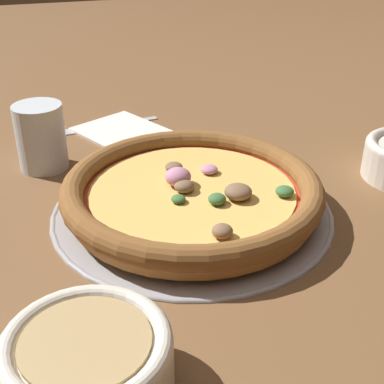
{
  "coord_description": "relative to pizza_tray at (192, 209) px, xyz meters",
  "views": [
    {
      "loc": [
        -0.52,
        0.16,
        0.33
      ],
      "look_at": [
        0.0,
        0.0,
        0.03
      ],
      "focal_mm": 50.0,
      "sensor_mm": 36.0,
      "label": 1
    }
  ],
  "objects": [
    {
      "name": "ground_plane",
      "position": [
        0.0,
        0.0,
        -0.0
      ],
      "size": [
        3.0,
        3.0,
        0.0
      ],
      "primitive_type": "plane",
      "color": "brown"
    },
    {
      "name": "pizza_tray",
      "position": [
        0.0,
        0.0,
        0.0
      ],
      "size": [
        0.33,
        0.33,
        0.01
      ],
      "color": "#9E9EA3",
      "rests_on": "ground_plane"
    },
    {
      "name": "pizza",
      "position": [
        -0.0,
        -0.0,
        0.02
      ],
      "size": [
        0.3,
        0.3,
        0.04
      ],
      "color": "#BC7F42",
      "rests_on": "pizza_tray"
    },
    {
      "name": "bowl_near",
      "position": [
        -0.23,
        0.15,
        0.03
      ],
      "size": [
        0.13,
        0.13,
        0.05
      ],
      "color": "silver",
      "rests_on": "ground_plane"
    },
    {
      "name": "drinking_cup",
      "position": [
        0.17,
        0.16,
        0.04
      ],
      "size": [
        0.07,
        0.07,
        0.09
      ],
      "color": "silver",
      "rests_on": "ground_plane"
    },
    {
      "name": "napkin",
      "position": [
        0.26,
        0.03,
        0.0
      ],
      "size": [
        0.17,
        0.16,
        0.01
      ],
      "rotation": [
        0.0,
        0.0,
        0.47
      ],
      "color": "white",
      "rests_on": "ground_plane"
    },
    {
      "name": "fork",
      "position": [
        0.29,
        0.07,
        -0.0
      ],
      "size": [
        0.04,
        0.19,
        0.0
      ],
      "rotation": [
        0.0,
        0.0,
        7.99
      ],
      "color": "#B7B7BC",
      "rests_on": "ground_plane"
    }
  ]
}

